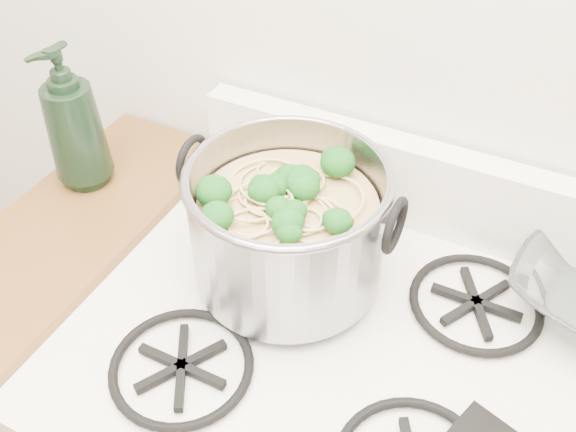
{
  "coord_description": "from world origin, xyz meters",
  "views": [
    {
      "loc": [
        0.2,
        0.71,
        1.67
      ],
      "look_at": [
        -0.11,
        1.34,
        1.04
      ],
      "focal_mm": 40.0,
      "sensor_mm": 36.0,
      "label": 1
    }
  ],
  "objects": [
    {
      "name": "bottle",
      "position": [
        -0.55,
        1.38,
        1.06
      ],
      "size": [
        0.12,
        0.12,
        0.27
      ],
      "primitive_type": "imported",
      "rotation": [
        0.0,
        0.0,
        -0.21
      ],
      "color": "black",
      "rests_on": "counter_left"
    },
    {
      "name": "stock_pot",
      "position": [
        -0.11,
        1.34,
        1.02
      ],
      "size": [
        0.33,
        0.3,
        0.2
      ],
      "color": "gray",
      "rests_on": "gas_range"
    },
    {
      "name": "counter_left",
      "position": [
        -0.51,
        1.26,
        0.46
      ],
      "size": [
        0.25,
        0.65,
        0.92
      ],
      "color": "silver",
      "rests_on": "ground"
    }
  ]
}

